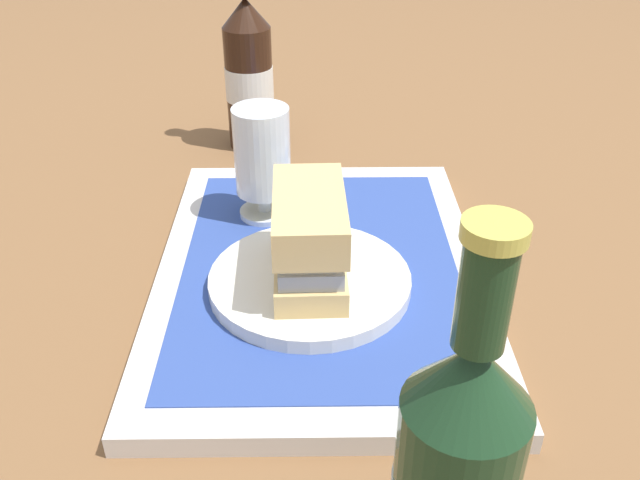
{
  "coord_description": "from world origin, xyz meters",
  "views": [
    {
      "loc": [
        -0.56,
        0.01,
        0.4
      ],
      "look_at": [
        0.0,
        0.0,
        0.05
      ],
      "focal_mm": 38.2,
      "sensor_mm": 36.0,
      "label": 1
    }
  ],
  "objects_px": {
    "plate": "(310,281)",
    "beer_glass": "(262,157)",
    "beer_bottle": "(249,73)",
    "sandwich": "(309,234)"
  },
  "relations": [
    {
      "from": "plate",
      "to": "beer_bottle",
      "type": "xyz_separation_m",
      "value": [
        0.38,
        0.08,
        0.08
      ]
    },
    {
      "from": "plate",
      "to": "beer_bottle",
      "type": "distance_m",
      "value": 0.39
    },
    {
      "from": "sandwich",
      "to": "beer_bottle",
      "type": "bearing_deg",
      "value": 10.81
    },
    {
      "from": "beer_glass",
      "to": "beer_bottle",
      "type": "distance_m",
      "value": 0.24
    },
    {
      "from": "plate",
      "to": "beer_glass",
      "type": "xyz_separation_m",
      "value": [
        0.14,
        0.05,
        0.06
      ]
    },
    {
      "from": "plate",
      "to": "beer_glass",
      "type": "height_order",
      "value": "beer_glass"
    },
    {
      "from": "sandwich",
      "to": "plate",
      "type": "bearing_deg",
      "value": -180.0
    },
    {
      "from": "beer_glass",
      "to": "beer_bottle",
      "type": "height_order",
      "value": "beer_bottle"
    },
    {
      "from": "sandwich",
      "to": "beer_glass",
      "type": "height_order",
      "value": "beer_glass"
    },
    {
      "from": "beer_bottle",
      "to": "sandwich",
      "type": "bearing_deg",
      "value": -167.6
    }
  ]
}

